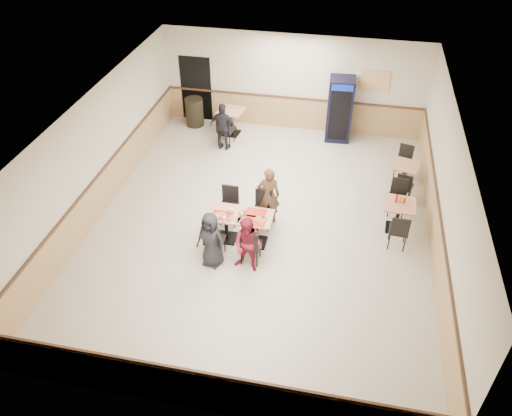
% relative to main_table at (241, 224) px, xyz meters
% --- Properties ---
extents(ground, '(10.00, 10.00, 0.00)m').
position_rel_main_table_xyz_m(ground, '(0.33, 0.70, -0.51)').
color(ground, beige).
rests_on(ground, ground).
extents(room_shell, '(10.00, 10.00, 10.00)m').
position_rel_main_table_xyz_m(room_shell, '(2.11, 3.24, 0.07)').
color(room_shell, silver).
rests_on(room_shell, ground).
extents(main_table, '(1.44, 0.73, 0.77)m').
position_rel_main_table_xyz_m(main_table, '(0.00, 0.00, 0.00)').
color(main_table, black).
rests_on(main_table, ground).
extents(main_chairs, '(1.28, 1.69, 0.97)m').
position_rel_main_table_xyz_m(main_chairs, '(-0.05, 0.00, -0.02)').
color(main_chairs, black).
rests_on(main_chairs, ground).
extents(diner_woman_left, '(0.75, 0.58, 1.36)m').
position_rel_main_table_xyz_m(diner_woman_left, '(-0.47, -0.86, 0.17)').
color(diner_woman_left, black).
rests_on(diner_woman_left, ground).
extents(diner_woman_right, '(0.76, 0.65, 1.35)m').
position_rel_main_table_xyz_m(diner_woman_right, '(0.35, -0.87, 0.17)').
color(diner_woman_right, maroon).
rests_on(diner_woman_right, ground).
extents(diner_man_opposite, '(0.61, 0.45, 1.51)m').
position_rel_main_table_xyz_m(diner_man_opposite, '(0.47, 0.86, 0.25)').
color(diner_man_opposite, brown).
rests_on(diner_man_opposite, ground).
extents(lone_diner, '(0.89, 0.46, 1.45)m').
position_rel_main_table_xyz_m(lone_diner, '(-1.44, 3.98, 0.21)').
color(lone_diner, black).
rests_on(lone_diner, ground).
extents(tabletop_clutter, '(1.26, 0.62, 0.12)m').
position_rel_main_table_xyz_m(tabletop_clutter, '(0.00, -0.08, 0.28)').
color(tabletop_clutter, red).
rests_on(tabletop_clutter, main_table).
extents(side_table_near, '(0.75, 0.75, 0.76)m').
position_rel_main_table_xyz_m(side_table_near, '(3.53, 1.15, -0.00)').
color(side_table_near, black).
rests_on(side_table_near, ground).
extents(side_table_near_chair_south, '(0.47, 0.47, 0.96)m').
position_rel_main_table_xyz_m(side_table_near_chair_south, '(3.53, 0.54, -0.03)').
color(side_table_near_chair_south, black).
rests_on(side_table_near_chair_south, ground).
extents(side_table_near_chair_north, '(0.47, 0.47, 0.96)m').
position_rel_main_table_xyz_m(side_table_near_chair_north, '(3.53, 1.76, -0.03)').
color(side_table_near_chair_north, black).
rests_on(side_table_near_chair_north, ground).
extents(side_table_far, '(0.82, 0.82, 0.72)m').
position_rel_main_table_xyz_m(side_table_far, '(3.71, 2.96, -0.03)').
color(side_table_far, black).
rests_on(side_table_far, ground).
extents(side_table_far_chair_south, '(0.52, 0.52, 0.91)m').
position_rel_main_table_xyz_m(side_table_far_chair_south, '(3.71, 2.39, -0.05)').
color(side_table_far_chair_south, black).
rests_on(side_table_far_chair_south, ground).
extents(side_table_far_chair_north, '(0.52, 0.52, 0.91)m').
position_rel_main_table_xyz_m(side_table_far_chair_north, '(3.71, 3.54, -0.05)').
color(side_table_far_chair_north, black).
rests_on(side_table_far_chair_north, ground).
extents(condiment_caddy, '(0.23, 0.06, 0.20)m').
position_rel_main_table_xyz_m(condiment_caddy, '(3.50, 1.20, 0.34)').
color(condiment_caddy, red).
rests_on(condiment_caddy, side_table_near).
extents(back_table, '(0.85, 0.85, 0.81)m').
position_rel_main_table_xyz_m(back_table, '(-1.44, 4.90, 0.03)').
color(back_table, black).
rests_on(back_table, ground).
extents(back_table_chair_lone, '(0.53, 0.53, 1.03)m').
position_rel_main_table_xyz_m(back_table_chair_lone, '(-1.44, 4.25, 0.00)').
color(back_table_chair_lone, black).
rests_on(back_table_chair_lone, ground).
extents(pepsi_cooler, '(0.78, 0.79, 1.94)m').
position_rel_main_table_xyz_m(pepsi_cooler, '(1.82, 5.29, 0.46)').
color(pepsi_cooler, black).
rests_on(pepsi_cooler, ground).
extents(trash_bin, '(0.57, 0.57, 0.90)m').
position_rel_main_table_xyz_m(trash_bin, '(-2.74, 5.25, -0.06)').
color(trash_bin, black).
rests_on(trash_bin, ground).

